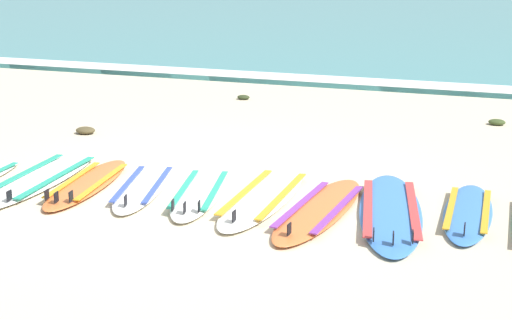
{
  "coord_description": "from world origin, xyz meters",
  "views": [
    {
      "loc": [
        3.33,
        -7.66,
        2.65
      ],
      "look_at": [
        0.46,
        0.37,
        0.25
      ],
      "focal_mm": 52.82,
      "sensor_mm": 36.0,
      "label": 1
    }
  ],
  "objects_px": {
    "surfboard_1": "(40,178)",
    "surfboard_3": "(143,187)",
    "surfboard_7": "(390,211)",
    "surfboard_2": "(87,183)",
    "surfboard_4": "(199,192)",
    "surfboard_5": "(264,196)",
    "surfboard_8": "(468,212)",
    "surfboard_6": "(320,209)"
  },
  "relations": [
    {
      "from": "surfboard_1",
      "to": "surfboard_2",
      "type": "bearing_deg",
      "value": 0.78
    },
    {
      "from": "surfboard_5",
      "to": "surfboard_6",
      "type": "xyz_separation_m",
      "value": [
        0.69,
        -0.2,
        0.0
      ]
    },
    {
      "from": "surfboard_3",
      "to": "surfboard_8",
      "type": "relative_size",
      "value": 1.02
    },
    {
      "from": "surfboard_1",
      "to": "surfboard_2",
      "type": "height_order",
      "value": "same"
    },
    {
      "from": "surfboard_5",
      "to": "surfboard_2",
      "type": "bearing_deg",
      "value": -173.51
    },
    {
      "from": "surfboard_3",
      "to": "surfboard_8",
      "type": "bearing_deg",
      "value": 5.66
    },
    {
      "from": "surfboard_3",
      "to": "surfboard_5",
      "type": "height_order",
      "value": "same"
    },
    {
      "from": "surfboard_3",
      "to": "surfboard_1",
      "type": "bearing_deg",
      "value": -175.07
    },
    {
      "from": "surfboard_2",
      "to": "surfboard_3",
      "type": "height_order",
      "value": "same"
    },
    {
      "from": "surfboard_2",
      "to": "surfboard_8",
      "type": "height_order",
      "value": "same"
    },
    {
      "from": "surfboard_6",
      "to": "surfboard_1",
      "type": "bearing_deg",
      "value": -179.28
    },
    {
      "from": "surfboard_1",
      "to": "surfboard_2",
      "type": "relative_size",
      "value": 1.22
    },
    {
      "from": "surfboard_2",
      "to": "surfboard_5",
      "type": "relative_size",
      "value": 0.87
    },
    {
      "from": "surfboard_2",
      "to": "surfboard_3",
      "type": "distance_m",
      "value": 0.67
    },
    {
      "from": "surfboard_4",
      "to": "surfboard_8",
      "type": "height_order",
      "value": "same"
    },
    {
      "from": "surfboard_1",
      "to": "surfboard_7",
      "type": "height_order",
      "value": "same"
    },
    {
      "from": "surfboard_7",
      "to": "surfboard_5",
      "type": "bearing_deg",
      "value": 179.84
    },
    {
      "from": "surfboard_6",
      "to": "surfboard_8",
      "type": "distance_m",
      "value": 1.52
    },
    {
      "from": "surfboard_2",
      "to": "surfboard_8",
      "type": "xyz_separation_m",
      "value": [
        4.22,
        0.46,
        -0.0
      ]
    },
    {
      "from": "surfboard_2",
      "to": "surfboard_4",
      "type": "bearing_deg",
      "value": 5.59
    },
    {
      "from": "surfboard_5",
      "to": "surfboard_8",
      "type": "relative_size",
      "value": 1.22
    },
    {
      "from": "surfboard_5",
      "to": "surfboard_6",
      "type": "height_order",
      "value": "same"
    },
    {
      "from": "surfboard_4",
      "to": "surfboard_1",
      "type": "bearing_deg",
      "value": -175.95
    },
    {
      "from": "surfboard_6",
      "to": "surfboard_7",
      "type": "height_order",
      "value": "same"
    },
    {
      "from": "surfboard_1",
      "to": "surfboard_5",
      "type": "height_order",
      "value": "same"
    },
    {
      "from": "surfboard_3",
      "to": "surfboard_8",
      "type": "distance_m",
      "value": 3.58
    },
    {
      "from": "surfboard_4",
      "to": "surfboard_7",
      "type": "height_order",
      "value": "same"
    },
    {
      "from": "surfboard_7",
      "to": "surfboard_8",
      "type": "height_order",
      "value": "same"
    },
    {
      "from": "surfboard_1",
      "to": "surfboard_5",
      "type": "bearing_deg",
      "value": 5.16
    },
    {
      "from": "surfboard_3",
      "to": "surfboard_6",
      "type": "relative_size",
      "value": 0.87
    },
    {
      "from": "surfboard_4",
      "to": "surfboard_2",
      "type": "bearing_deg",
      "value": -174.41
    },
    {
      "from": "surfboard_5",
      "to": "surfboard_8",
      "type": "height_order",
      "value": "same"
    },
    {
      "from": "surfboard_1",
      "to": "surfboard_3",
      "type": "bearing_deg",
      "value": 4.93
    },
    {
      "from": "surfboard_2",
      "to": "surfboard_8",
      "type": "bearing_deg",
      "value": 6.17
    },
    {
      "from": "surfboard_6",
      "to": "surfboard_7",
      "type": "relative_size",
      "value": 0.87
    },
    {
      "from": "surfboard_4",
      "to": "surfboard_5",
      "type": "xyz_separation_m",
      "value": [
        0.72,
        0.1,
        -0.0
      ]
    },
    {
      "from": "surfboard_1",
      "to": "surfboard_8",
      "type": "bearing_deg",
      "value": 5.47
    },
    {
      "from": "surfboard_2",
      "to": "surfboard_4",
      "type": "distance_m",
      "value": 1.36
    },
    {
      "from": "surfboard_5",
      "to": "surfboard_4",
      "type": "bearing_deg",
      "value": -171.82
    },
    {
      "from": "surfboard_2",
      "to": "surfboard_4",
      "type": "relative_size",
      "value": 1.01
    },
    {
      "from": "surfboard_3",
      "to": "surfboard_6",
      "type": "bearing_deg",
      "value": -1.89
    },
    {
      "from": "surfboard_5",
      "to": "surfboard_1",
      "type": "bearing_deg",
      "value": -174.84
    }
  ]
}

